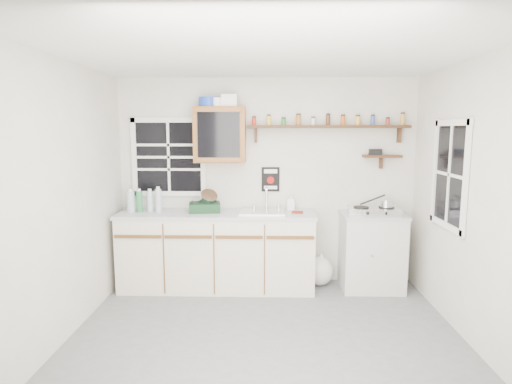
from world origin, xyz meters
TOP-DOWN VIEW (x-y plane):
  - room at (0.00, 0.00)m, footprint 3.64×3.24m
  - main_cabinet at (-0.58, 1.30)m, footprint 2.31×0.63m
  - right_cabinet at (1.25, 1.32)m, footprint 0.73×0.57m
  - sink at (-0.05, 1.30)m, footprint 0.52×0.44m
  - upper_cabinet at (-0.55, 1.44)m, footprint 0.60×0.32m
  - upper_cabinet_clutter at (-0.59, 1.44)m, footprint 0.45×0.24m
  - spice_shelf at (0.74, 1.51)m, footprint 1.91×0.18m
  - secondary_shelf at (1.36, 1.52)m, footprint 0.45×0.16m
  - warning_sign at (0.05, 1.59)m, footprint 0.22×0.02m
  - window_back at (-1.20, 1.59)m, footprint 0.93×0.03m
  - window_right at (1.79, 0.55)m, footprint 0.03×0.78m
  - water_bottles at (-1.45, 1.31)m, footprint 0.41×0.13m
  - dish_rack at (-0.72, 1.34)m, footprint 0.40×0.32m
  - soap_bottle at (0.30, 1.49)m, footprint 0.10×0.11m
  - rag at (0.36, 1.28)m, footprint 0.14×0.13m
  - hotplate at (1.25, 1.31)m, footprint 0.61×0.36m
  - saucepan at (1.39, 1.31)m, footprint 0.36×0.21m
  - trash_bag at (0.65, 1.40)m, footprint 0.38×0.34m

SIDE VIEW (x-z plane):
  - trash_bag at x=0.65m, z-range -0.03..0.40m
  - right_cabinet at x=1.25m, z-range 0.00..0.91m
  - main_cabinet at x=-0.58m, z-range 0.00..0.92m
  - rag at x=0.36m, z-range 0.92..0.94m
  - sink at x=-0.05m, z-range 0.79..1.08m
  - hotplate at x=1.25m, z-range 0.91..0.99m
  - dish_rack at x=-0.72m, z-range 0.87..1.14m
  - soap_bottle at x=0.30m, z-range 0.92..1.12m
  - saucepan at x=1.39m, z-range 0.95..1.11m
  - water_bottles at x=-1.45m, z-range 0.90..1.20m
  - room at x=0.00m, z-range -0.02..2.52m
  - warning_sign at x=0.05m, z-range 1.13..1.43m
  - window_right at x=1.79m, z-range 0.91..1.99m
  - window_back at x=-1.20m, z-range 1.06..2.04m
  - secondary_shelf at x=1.36m, z-range 1.46..1.69m
  - upper_cabinet at x=-0.55m, z-range 1.50..2.15m
  - spice_shelf at x=0.74m, z-range 1.75..2.11m
  - upper_cabinet_clutter at x=-0.59m, z-range 2.14..2.28m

